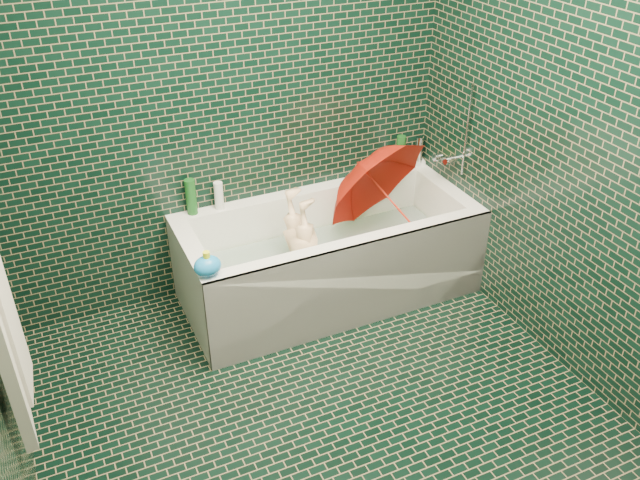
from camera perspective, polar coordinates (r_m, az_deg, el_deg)
name	(u,v)px	position (r m, az deg, el deg)	size (l,w,h in m)	color
floor	(335,433)	(3.30, 1.31, -15.97)	(2.80, 2.80, 0.00)	black
wall_back	(223,85)	(3.73, -8.15, 12.77)	(2.80, 2.80, 0.00)	black
wall_right	(604,140)	(3.26, 22.79, 7.76)	(2.80, 2.80, 0.00)	black
bathtub	(330,265)	(4.01, 0.83, -2.11)	(1.70, 0.75, 0.55)	white
bath_mat	(328,271)	(4.05, 0.72, -2.63)	(1.35, 0.47, 0.01)	green
water	(329,251)	(3.97, 0.73, -0.92)	(1.48, 0.53, 0.00)	silver
faucet	(454,153)	(4.11, 11.21, 7.18)	(0.18, 0.19, 0.55)	silver
child	(306,259)	(3.88, -1.18, -1.63)	(0.30, 0.20, 0.83)	beige
umbrella	(389,198)	(3.95, 5.81, 3.54)	(0.66, 0.66, 0.58)	red
soap_bottle_a	(419,166)	(4.44, 8.35, 6.20)	(0.10, 0.10, 0.26)	white
soap_bottle_b	(413,166)	(4.43, 7.88, 6.18)	(0.08, 0.09, 0.19)	#461B67
soap_bottle_c	(415,165)	(4.45, 8.00, 6.25)	(0.14, 0.14, 0.18)	#164D1A
bottle_right_tall	(400,154)	(4.32, 6.79, 7.24)	(0.06, 0.06, 0.23)	#164D1A
bottle_right_pump	(419,151)	(4.42, 8.33, 7.42)	(0.05, 0.05, 0.19)	silver
bottle_left_tall	(191,197)	(3.86, -10.81, 3.60)	(0.06, 0.06, 0.21)	#164D1A
bottle_left_short	(219,196)	(3.90, -8.52, 3.71)	(0.05, 0.05, 0.17)	white
rubber_duck	(403,164)	(4.36, 7.01, 6.35)	(0.11, 0.08, 0.09)	#F6F519
bath_toy	(208,266)	(3.33, -9.45, -2.15)	(0.14, 0.12, 0.13)	#1884E0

